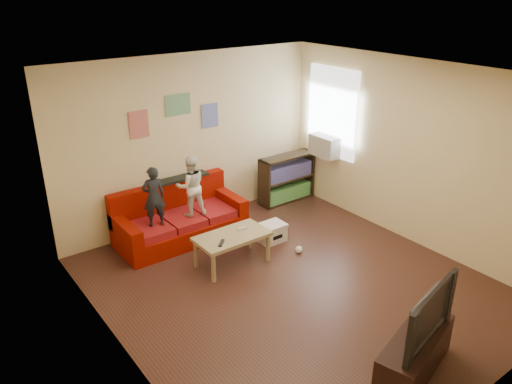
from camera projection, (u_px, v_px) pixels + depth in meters
room_shell at (296, 190)px, 5.97m from camera, size 4.52×5.02×2.72m
sofa at (179, 220)px, 7.62m from camera, size 1.94×0.89×0.85m
child_a at (154, 197)px, 7.03m from camera, size 0.37×0.28×0.89m
child_b at (191, 186)px, 7.35m from camera, size 0.52×0.45×0.92m
coffee_table at (232, 239)px, 6.85m from camera, size 1.01×0.55×0.45m
remote at (222, 243)px, 6.59m from camera, size 0.17×0.16×0.02m
game_controller at (242, 229)px, 6.97m from camera, size 0.14×0.06×0.03m
bookshelf at (287, 181)px, 8.88m from camera, size 1.06×0.32×0.84m
window at (332, 112)px, 8.30m from camera, size 0.04×1.08×1.48m
ac_unit at (325, 146)px, 8.45m from camera, size 0.28×0.55×0.35m
artwork_left at (139, 125)px, 7.18m from camera, size 0.30×0.01×0.40m
artwork_center at (178, 105)px, 7.46m from camera, size 0.42×0.01×0.32m
artwork_right at (210, 116)px, 7.86m from camera, size 0.30×0.01×0.38m
file_box at (272, 232)px, 7.55m from camera, size 0.41×0.31×0.28m
tv_stand at (414, 354)px, 4.99m from camera, size 1.21×0.68×0.43m
television at (421, 312)px, 4.79m from camera, size 1.03×0.36×0.59m
tissue at (299, 250)px, 7.26m from camera, size 0.12×0.12×0.10m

